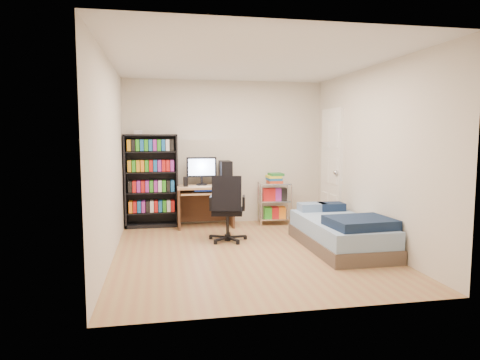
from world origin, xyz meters
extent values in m
cube|color=#A28051|center=(0.00, 0.00, -0.02)|extent=(3.50, 4.00, 0.04)
cube|color=silver|center=(0.00, 0.00, 2.52)|extent=(3.50, 4.00, 0.04)
cube|color=beige|center=(0.00, 2.02, 1.25)|extent=(3.50, 0.04, 2.50)
cube|color=beige|center=(0.00, -2.02, 1.25)|extent=(3.50, 0.04, 2.50)
cube|color=beige|center=(-1.77, 0.00, 1.25)|extent=(0.04, 4.00, 2.50)
cube|color=beige|center=(1.77, 0.00, 1.25)|extent=(0.04, 4.00, 2.50)
cube|color=black|center=(-1.29, 1.84, 0.78)|extent=(0.88, 0.29, 1.57)
cube|color=black|center=(-1.29, 1.84, 0.25)|extent=(0.82, 0.27, 0.02)
cube|color=#B41818|center=(-1.29, 1.83, 0.36)|extent=(0.76, 0.24, 0.19)
cube|color=black|center=(-1.29, 1.84, 0.59)|extent=(0.82, 0.27, 0.02)
cube|color=#175DA7|center=(-1.29, 1.83, 0.70)|extent=(0.76, 0.24, 0.19)
cube|color=black|center=(-1.29, 1.84, 0.93)|extent=(0.82, 0.27, 0.02)
cube|color=#C58E17|center=(-1.29, 1.83, 1.04)|extent=(0.76, 0.24, 0.19)
cube|color=black|center=(-1.29, 1.84, 1.27)|extent=(0.82, 0.27, 0.02)
cube|color=#2B9220|center=(-1.29, 1.83, 1.39)|extent=(0.76, 0.24, 0.19)
cube|color=silver|center=(-1.48, 1.84, 1.60)|extent=(0.14, 0.12, 0.06)
cube|color=tan|center=(-0.40, 1.67, 0.68)|extent=(0.94, 0.52, 0.04)
cube|color=#37261E|center=(-0.85, 1.67, 0.33)|extent=(0.04, 0.52, 0.67)
cube|color=#37261E|center=(0.05, 1.67, 0.33)|extent=(0.04, 0.52, 0.67)
cube|color=#37261E|center=(-0.40, 1.91, 0.35)|extent=(0.90, 0.03, 0.61)
cube|color=tan|center=(-0.40, 1.60, 0.59)|extent=(0.84, 0.42, 0.02)
cube|color=black|center=(-0.40, 1.58, 0.61)|extent=(0.41, 0.14, 0.02)
cube|color=black|center=(-0.44, 1.77, 1.01)|extent=(0.51, 0.05, 0.34)
cube|color=silver|center=(-0.44, 1.75, 1.01)|extent=(0.45, 0.01, 0.28)
cube|color=black|center=(-0.04, 1.72, 0.91)|extent=(0.19, 0.39, 0.41)
cube|color=black|center=(-0.72, 1.62, 0.78)|extent=(0.08, 0.08, 0.16)
cube|color=black|center=(-0.24, 1.58, 0.78)|extent=(0.08, 0.08, 0.16)
cylinder|color=black|center=(-0.18, 0.65, 0.25)|extent=(0.05, 0.05, 0.35)
cube|color=black|center=(-0.18, 0.65, 0.44)|extent=(0.52, 0.52, 0.07)
cube|color=black|center=(-0.22, 0.45, 0.73)|extent=(0.44, 0.22, 0.51)
cube|color=black|center=(-0.41, 0.70, 0.57)|extent=(0.10, 0.27, 0.20)
cube|color=black|center=(0.05, 0.59, 0.57)|extent=(0.10, 0.27, 0.20)
cylinder|color=white|center=(0.54, 1.52, 0.36)|extent=(0.02, 0.02, 0.73)
cylinder|color=white|center=(1.07, 1.47, 0.36)|extent=(0.02, 0.02, 0.73)
cylinder|color=white|center=(0.58, 1.89, 0.36)|extent=(0.02, 0.02, 0.73)
cylinder|color=white|center=(1.11, 1.84, 0.36)|extent=(0.02, 0.02, 0.73)
cube|color=white|center=(0.82, 1.68, 0.10)|extent=(0.56, 0.42, 0.02)
cube|color=white|center=(0.82, 1.68, 0.42)|extent=(0.56, 0.42, 0.02)
cube|color=white|center=(0.82, 1.68, 0.72)|extent=(0.56, 0.42, 0.02)
cube|color=#AD3718|center=(0.82, 1.68, 0.81)|extent=(0.25, 0.31, 0.17)
cube|color=brown|center=(1.28, -0.06, 0.09)|extent=(0.91, 1.82, 0.18)
cube|color=#82A0C2|center=(1.28, -0.06, 0.29)|extent=(0.87, 1.78, 0.22)
cube|color=#12203B|center=(1.32, -0.56, 0.45)|extent=(0.81, 0.69, 0.13)
cube|color=#8EA7C9|center=(1.14, 0.66, 0.46)|extent=(0.41, 0.27, 0.12)
cube|color=#12203B|center=(1.44, 0.64, 0.46)|extent=(0.38, 0.27, 0.12)
cube|color=#381F12|center=(1.28, -0.11, 0.41)|extent=(0.25, 0.20, 0.01)
cube|color=white|center=(1.73, 1.35, 1.00)|extent=(0.05, 0.80, 2.00)
sphere|color=#B8B8BD|center=(1.67, 1.03, 0.95)|extent=(0.08, 0.08, 0.08)
camera|label=1|loc=(-1.15, -5.48, 1.55)|focal=32.00mm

